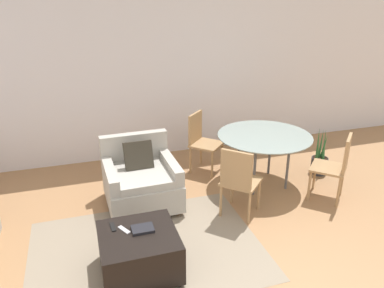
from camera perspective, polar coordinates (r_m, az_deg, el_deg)
wall_back at (r=5.99m, az=-6.85°, el=10.71°), size 12.00×0.06×2.75m
area_rug at (r=4.17m, az=-6.87°, el=-15.66°), size 2.42×1.76×0.01m
armchair at (r=4.81m, az=-7.80°, el=-5.47°), size 0.90×0.93×0.84m
ottoman at (r=3.77m, az=-8.05°, el=-15.92°), size 0.73×0.70×0.44m
book_stack at (r=3.69m, az=-7.52°, el=-12.70°), size 0.21×0.16×0.03m
tv_remote_primary at (r=3.72m, az=-10.31°, el=-12.73°), size 0.11×0.16×0.01m
tv_remote_secondary at (r=3.78m, az=-11.97°, el=-12.25°), size 0.05×0.15×0.01m
dining_table at (r=5.22m, az=10.96°, el=0.68°), size 1.29×1.29×0.74m
dining_chair_near_left at (r=4.45m, az=7.13°, el=-5.22°), size 0.59×0.59×0.90m
dining_chair_near_right at (r=5.13m, az=21.15°, el=-2.79°), size 0.59×0.59×0.90m
dining_chair_far_left at (r=5.60m, az=1.42°, el=0.87°), size 0.59×0.59×0.90m
potted_plant_small at (r=5.93m, az=18.87°, el=-2.53°), size 0.24×0.24×0.73m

